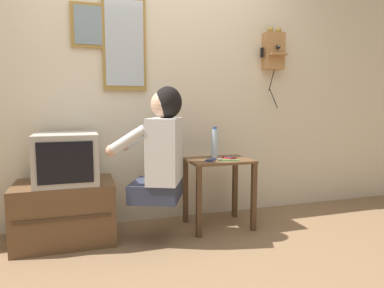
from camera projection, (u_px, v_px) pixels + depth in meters
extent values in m
plane|color=#846647|center=(184.00, 268.00, 2.22)|extent=(14.00, 14.00, 0.00)
cube|color=beige|center=(151.00, 80.00, 3.06)|extent=(6.80, 0.05, 2.55)
cube|color=brown|center=(219.00, 160.00, 2.93)|extent=(0.54, 0.42, 0.02)
cube|color=#523822|center=(199.00, 202.00, 2.71)|extent=(0.04, 0.04, 0.57)
cube|color=#523822|center=(254.00, 197.00, 2.86)|extent=(0.04, 0.04, 0.57)
cube|color=#523822|center=(185.00, 191.00, 3.06)|extent=(0.04, 0.04, 0.57)
cube|color=#523822|center=(235.00, 187.00, 3.21)|extent=(0.04, 0.04, 0.57)
cube|color=#2D3347|center=(156.00, 190.00, 2.63)|extent=(0.49, 0.50, 0.14)
cube|color=silver|center=(165.00, 150.00, 2.59)|extent=(0.37, 0.46, 0.49)
sphere|color=tan|center=(165.00, 104.00, 2.55)|extent=(0.21, 0.21, 0.21)
ellipsoid|color=black|center=(168.00, 102.00, 2.55)|extent=(0.28, 0.28, 0.24)
cylinder|color=silver|center=(128.00, 140.00, 2.43)|extent=(0.30, 0.19, 0.22)
cylinder|color=silver|center=(140.00, 136.00, 2.77)|extent=(0.30, 0.19, 0.22)
sphere|color=tan|center=(111.00, 151.00, 2.46)|extent=(0.09, 0.09, 0.09)
sphere|color=tan|center=(125.00, 145.00, 2.80)|extent=(0.09, 0.09, 0.09)
cube|color=brown|center=(65.00, 212.00, 2.63)|extent=(0.73, 0.49, 0.47)
cube|color=#432E1C|center=(64.00, 219.00, 2.40)|extent=(0.66, 0.01, 0.02)
cube|color=#ADA89E|center=(67.00, 158.00, 2.61)|extent=(0.45, 0.50, 0.38)
cube|color=black|center=(66.00, 163.00, 2.37)|extent=(0.37, 0.01, 0.29)
cube|color=#AD7A47|center=(273.00, 51.00, 3.32)|extent=(0.20, 0.11, 0.35)
cube|color=#AD7A47|center=(278.00, 55.00, 3.24)|extent=(0.18, 0.07, 0.03)
sphere|color=#B79338|center=(270.00, 30.00, 3.27)|extent=(0.06, 0.06, 0.06)
sphere|color=#B79338|center=(279.00, 30.00, 3.30)|extent=(0.06, 0.06, 0.06)
cone|color=black|center=(279.00, 47.00, 3.21)|extent=(0.04, 0.05, 0.04)
cylinder|color=black|center=(262.00, 53.00, 3.28)|extent=(0.03, 0.03, 0.09)
cylinder|color=black|center=(272.00, 80.00, 3.32)|extent=(0.04, 0.04, 0.22)
cylinder|color=black|center=(274.00, 99.00, 3.36)|extent=(0.07, 0.06, 0.19)
cube|color=olive|center=(98.00, 26.00, 2.84)|extent=(0.43, 0.02, 0.36)
cube|color=gray|center=(98.00, 26.00, 2.83)|extent=(0.37, 0.01, 0.31)
cube|color=olive|center=(124.00, 43.00, 2.92)|extent=(0.37, 0.03, 0.79)
cube|color=#B2BCC6|center=(125.00, 43.00, 2.90)|extent=(0.32, 0.01, 0.72)
cube|color=navy|center=(211.00, 160.00, 2.85)|extent=(0.13, 0.13, 0.01)
cube|color=black|center=(211.00, 159.00, 2.85)|extent=(0.10, 0.11, 0.00)
cube|color=maroon|center=(229.00, 157.00, 2.98)|extent=(0.09, 0.14, 0.01)
cube|color=black|center=(229.00, 157.00, 2.98)|extent=(0.07, 0.11, 0.00)
cylinder|color=#ADC6DB|center=(215.00, 143.00, 3.00)|extent=(0.06, 0.06, 0.25)
cylinder|color=#2D4C8C|center=(215.00, 128.00, 2.99)|extent=(0.03, 0.03, 0.02)
cylinder|color=#4CBF66|center=(229.00, 160.00, 2.83)|extent=(0.17, 0.06, 0.01)
cube|color=white|center=(220.00, 159.00, 2.83)|extent=(0.03, 0.02, 0.01)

